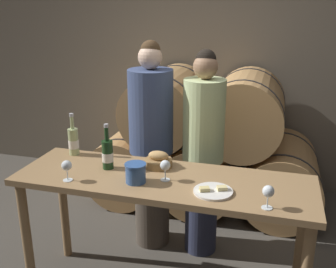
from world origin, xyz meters
TOP-DOWN VIEW (x-y plane):
  - stone_wall_back at (0.00, 2.05)m, footprint 10.00×0.12m
  - barrel_stack at (-0.00, 1.44)m, footprint 2.21×0.98m
  - tasting_table at (0.00, 0.00)m, footprint 1.87×0.59m
  - person_left at (-0.28, 0.61)m, footprint 0.35×0.35m
  - person_right at (0.14, 0.61)m, footprint 0.31×0.31m
  - wine_bottle_red at (-0.39, 0.04)m, footprint 0.07×0.07m
  - wine_bottle_white at (-0.73, 0.21)m, footprint 0.07×0.07m
  - blue_crock at (-0.14, -0.11)m, footprint 0.13×0.13m
  - bread_basket at (-0.08, 0.16)m, footprint 0.18×0.18m
  - cheese_plate at (0.34, -0.12)m, footprint 0.23×0.23m
  - wine_glass_far_left at (-0.55, -0.20)m, footprint 0.06×0.06m
  - wine_glass_left at (0.02, -0.03)m, footprint 0.06×0.06m
  - wine_glass_center at (0.64, -0.22)m, footprint 0.06×0.06m

SIDE VIEW (x-z plane):
  - barrel_stack at x=0.00m, z-range -0.07..1.27m
  - tasting_table at x=0.00m, z-range 0.32..1.21m
  - person_right at x=0.14m, z-range 0.02..1.64m
  - person_left at x=-0.28m, z-range 0.01..1.69m
  - cheese_plate at x=0.34m, z-range 0.88..0.92m
  - bread_basket at x=-0.08m, z-range 0.88..0.99m
  - blue_crock at x=-0.14m, z-range 0.90..1.02m
  - wine_glass_far_left at x=-0.55m, z-range 0.92..1.05m
  - wine_glass_left at x=0.02m, z-range 0.92..1.05m
  - wine_glass_center at x=0.64m, z-range 0.92..1.05m
  - wine_bottle_red at x=-0.39m, z-range 0.84..1.15m
  - wine_bottle_white at x=-0.73m, z-range 0.84..1.15m
  - stone_wall_back at x=0.00m, z-range 0.00..3.20m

